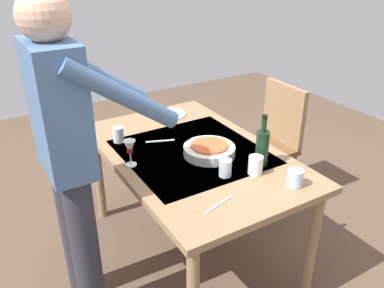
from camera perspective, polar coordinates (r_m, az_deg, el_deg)
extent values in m
plane|color=brown|center=(2.77, 0.00, -14.57)|extent=(6.00, 6.00, 0.00)
cube|color=#93704C|center=(2.37, 0.00, -1.51)|extent=(1.44, 0.91, 0.04)
cube|color=#C6AD89|center=(2.36, 0.00, -1.13)|extent=(0.79, 0.78, 0.00)
cylinder|color=#93704C|center=(2.37, 16.82, -13.44)|extent=(0.06, 0.06, 0.69)
cylinder|color=#93704C|center=(3.21, -0.09, -0.86)|extent=(0.06, 0.06, 0.69)
cylinder|color=#93704C|center=(2.94, -13.18, -4.44)|extent=(0.06, 0.06, 0.69)
cube|color=brown|center=(3.05, 10.06, -0.64)|extent=(0.40, 0.40, 0.04)
cube|color=#93704C|center=(3.06, 13.00, 4.24)|extent=(0.40, 0.04, 0.45)
cylinder|color=#93704C|center=(3.16, 14.09, -4.75)|extent=(0.04, 0.04, 0.43)
cylinder|color=#93704C|center=(3.37, 10.11, -2.22)|extent=(0.04, 0.04, 0.43)
cylinder|color=#93704C|center=(2.95, 9.30, -6.61)|extent=(0.04, 0.04, 0.43)
cylinder|color=#93704C|center=(3.18, 5.42, -3.77)|extent=(0.04, 0.04, 0.43)
cylinder|color=#2D2D38|center=(2.30, -16.45, -11.84)|extent=(0.14, 0.14, 0.88)
cylinder|color=#2D2D38|center=(2.14, -14.92, -14.82)|extent=(0.14, 0.14, 0.88)
cube|color=#47668E|center=(1.85, -18.52, 4.68)|extent=(0.36, 0.20, 0.60)
sphere|color=tan|center=(1.75, -20.48, 16.87)|extent=(0.22, 0.22, 0.22)
cylinder|color=#47668E|center=(2.04, -13.52, 9.54)|extent=(0.08, 0.52, 0.40)
cylinder|color=#47668E|center=(1.73, -9.84, 6.84)|extent=(0.08, 0.52, 0.40)
cylinder|color=black|center=(2.21, 9.97, -0.63)|extent=(0.07, 0.07, 0.20)
cylinder|color=black|center=(2.15, 10.26, 2.69)|extent=(0.03, 0.03, 0.08)
cylinder|color=black|center=(2.13, 10.36, 3.87)|extent=(0.03, 0.03, 0.02)
cylinder|color=white|center=(2.24, -8.69, -2.93)|extent=(0.06, 0.06, 0.01)
cylinder|color=white|center=(2.22, -8.76, -2.07)|extent=(0.01, 0.01, 0.07)
cone|color=white|center=(2.19, -8.89, -0.41)|extent=(0.07, 0.07, 0.07)
cylinder|color=maroon|center=(2.20, -8.85, -0.93)|extent=(0.03, 0.03, 0.03)
cylinder|color=silver|center=(2.10, 4.77, -3.41)|extent=(0.07, 0.07, 0.09)
cylinder|color=silver|center=(2.08, 14.49, -4.74)|extent=(0.08, 0.08, 0.09)
cylinder|color=silver|center=(2.14, 9.06, -3.00)|extent=(0.08, 0.08, 0.10)
cylinder|color=silver|center=(2.49, -10.50, 1.33)|extent=(0.07, 0.07, 0.10)
cylinder|color=silver|center=(2.31, 2.48, -0.95)|extent=(0.30, 0.30, 0.05)
cylinder|color=#C6562D|center=(2.30, 2.49, -0.44)|extent=(0.22, 0.22, 0.03)
cylinder|color=silver|center=(2.87, -3.20, 4.26)|extent=(0.23, 0.23, 0.01)
cube|color=silver|center=(1.90, 3.91, -8.56)|extent=(0.07, 0.20, 0.00)
cube|color=silver|center=(2.48, -4.59, 0.43)|extent=(0.08, 0.17, 0.00)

